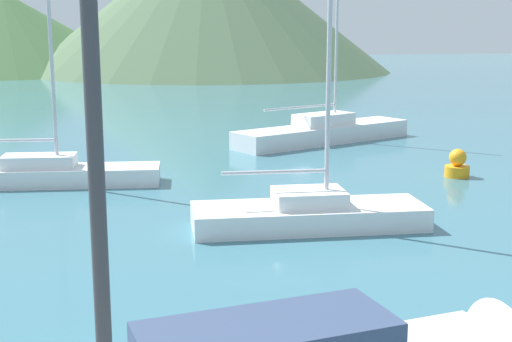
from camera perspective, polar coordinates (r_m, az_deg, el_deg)
sailboat_inner at (r=18.31m, az=4.26°, el=-3.31°), size 6.07×2.27×7.27m
sailboat_middle at (r=31.84m, az=5.42°, el=3.19°), size 8.87×5.44×8.91m
sailboat_outer at (r=24.12m, az=-16.90°, el=-0.10°), size 7.82×2.37×8.83m
buoy_marker at (r=25.34m, az=15.81°, el=0.44°), size 0.84×0.84×0.97m
hill_west at (r=87.98m, az=-19.60°, el=10.52°), size 31.90×31.90×9.12m
hill_central at (r=83.54m, az=-3.91°, el=13.48°), size 41.66×41.66×15.99m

